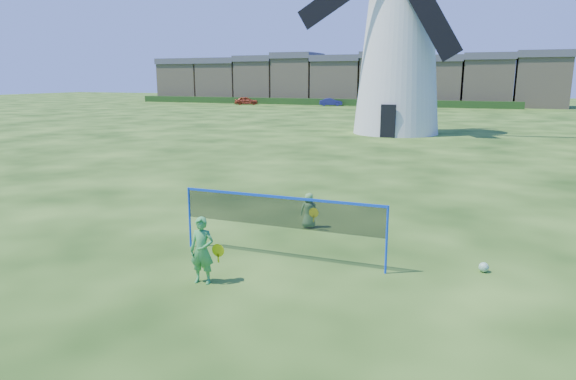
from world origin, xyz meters
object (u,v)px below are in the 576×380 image
Objects in this scene: badminton_net at (281,213)px; player_girl at (202,250)px; windmill at (399,43)px; play_ball at (484,267)px; car_right at (331,102)px; car_left at (246,101)px; player_boy at (309,210)px.

badminton_net reaches higher than player_girl.
windmill is 29.91m from play_ball.
player_girl is 68.93m from car_right.
badminton_net reaches higher than play_ball.
player_girl is at bearing 179.88° from car_right.
badminton_net is 70.46m from car_left.
badminton_net is 1.45× the size of car_right.
player_boy is at bearing -178.44° from car_right.
windmill is at bearing 85.64° from player_girl.
badminton_net is 1.37× the size of car_left.
play_ball is at bearing -175.01° from car_right.
badminton_net is (2.39, -29.21, -5.64)m from windmill.
player_boy is at bearing -177.31° from car_left.
car_left is at bearing 131.03° from windmill.
windmill is 13.74× the size of player_girl.
car_left reaches higher than play_ball.
car_left is at bearing 83.22° from car_right.
badminton_net reaches higher than car_left.
player_girl is 4.70m from player_boy.
player_boy is (-0.23, 2.70, -0.63)m from badminton_net.
car_right is at bearing 105.80° from badminton_net.
car_right is at bearing 97.62° from player_girl.
player_boy is (2.16, -26.51, -6.27)m from windmill.
play_ball is at bearing -174.61° from car_left.
player_boy is at bearing 159.12° from play_ball.
player_girl is 0.39× the size of car_left.
player_boy is at bearing 94.97° from badminton_net.
player_boy is 5.11m from play_ball.
windmill is at bearing -170.56° from car_right.
car_left is at bearing 120.30° from play_ball.
player_girl is at bearing -116.95° from badminton_net.
car_right is at bearing -87.36° from player_boy.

